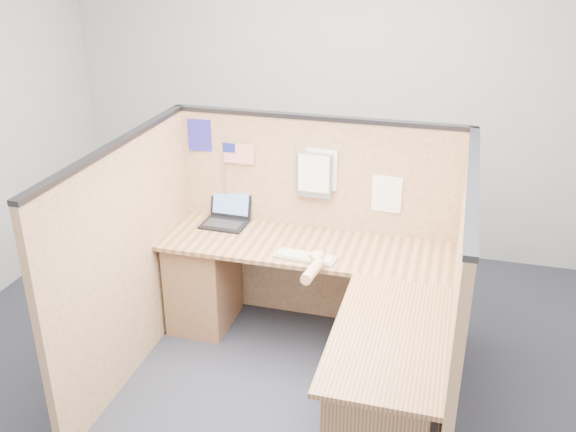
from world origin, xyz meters
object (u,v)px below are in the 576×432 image
(l_desk, at_px, (318,324))
(mouse, at_px, (317,258))
(keyboard, at_px, (305,257))
(laptop, at_px, (227,215))

(l_desk, relative_size, mouse, 18.69)
(keyboard, bearing_deg, l_desk, -51.31)
(laptop, xyz_separation_m, mouse, (0.76, -0.41, -0.03))
(l_desk, xyz_separation_m, keyboard, (-0.14, 0.20, 0.35))
(l_desk, bearing_deg, laptop, 143.68)
(keyboard, relative_size, mouse, 3.88)
(l_desk, height_order, keyboard, keyboard)
(l_desk, distance_m, keyboard, 0.43)
(laptop, bearing_deg, keyboard, -28.63)
(l_desk, bearing_deg, mouse, 106.11)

